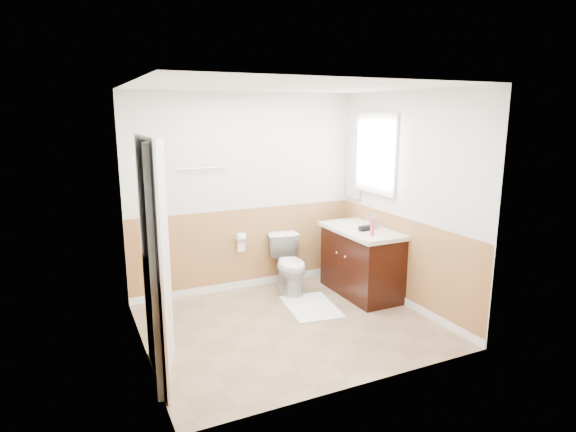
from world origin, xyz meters
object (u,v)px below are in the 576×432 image
lotion_bottle (372,226)px  soap_dispenser (374,221)px  toilet (290,264)px  bath_mat (311,307)px  vanity_cabinet (361,263)px

lotion_bottle → soap_dispenser: bearing=51.9°
toilet → lotion_bottle: (0.68, -0.80, 0.60)m
bath_mat → vanity_cabinet: (0.78, 0.14, 0.39)m
bath_mat → lotion_bottle: 1.19m
bath_mat → vanity_cabinet: bearing=10.0°
toilet → vanity_cabinet: size_ratio=0.65×
toilet → soap_dispenser: size_ratio=3.94×
bath_mat → vanity_cabinet: 0.88m
toilet → vanity_cabinet: bearing=-22.1°
soap_dispenser → toilet: bearing=150.0°
toilet → soap_dispenser: (0.90, -0.52, 0.58)m
toilet → vanity_cabinet: (0.78, -0.45, 0.04)m
bath_mat → toilet: bearing=90.0°
bath_mat → lotion_bottle: size_ratio=3.64×
lotion_bottle → toilet: bearing=130.4°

